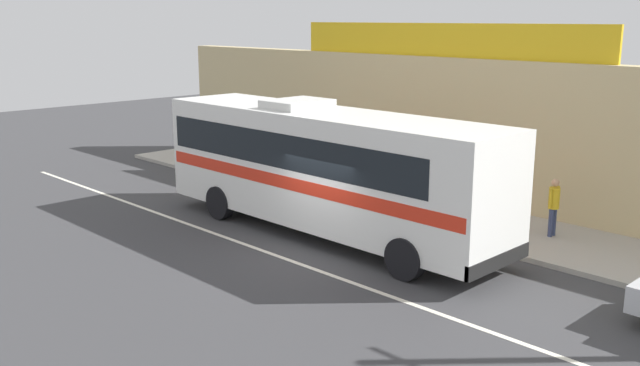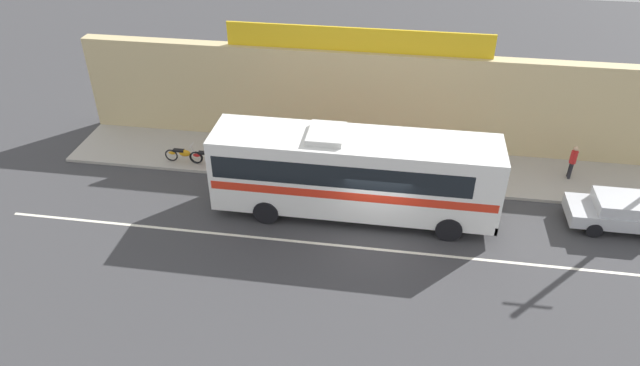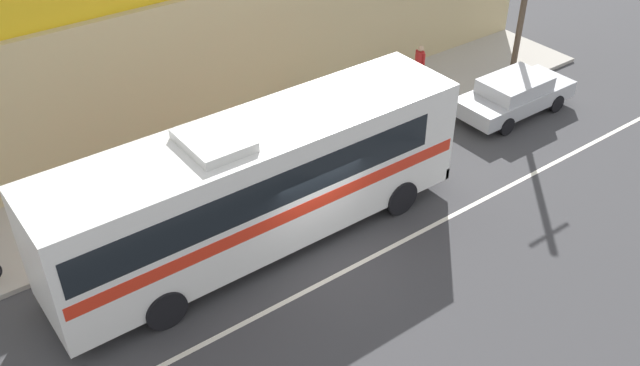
{
  "view_description": "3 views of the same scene",
  "coord_description": "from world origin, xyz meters",
  "px_view_note": "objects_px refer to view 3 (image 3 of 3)",
  "views": [
    {
      "loc": [
        12.7,
        -12.27,
        6.08
      ],
      "look_at": [
        -1.22,
        1.41,
        1.49
      ],
      "focal_mm": 39.59,
      "sensor_mm": 36.0,
      "label": 1
    },
    {
      "loc": [
        0.61,
        -18.17,
        14.54
      ],
      "look_at": [
        -2.47,
        1.81,
        1.09
      ],
      "focal_mm": 32.68,
      "sensor_mm": 36.0,
      "label": 2
    },
    {
      "loc": [
        -8.45,
        -11.18,
        12.31
      ],
      "look_at": [
        1.0,
        1.55,
        1.04
      ],
      "focal_mm": 39.48,
      "sensor_mm": 36.0,
      "label": 3
    }
  ],
  "objects_px": {
    "intercity_bus": "(256,181)",
    "pedestrian_by_curb": "(317,97)",
    "parked_car": "(514,94)",
    "pedestrian_near_shop": "(420,63)"
  },
  "relations": [
    {
      "from": "intercity_bus",
      "to": "pedestrian_near_shop",
      "type": "height_order",
      "value": "intercity_bus"
    },
    {
      "from": "intercity_bus",
      "to": "parked_car",
      "type": "xyz_separation_m",
      "value": [
        10.92,
        0.7,
        -1.33
      ]
    },
    {
      "from": "intercity_bus",
      "to": "pedestrian_near_shop",
      "type": "relative_size",
      "value": 7.07
    },
    {
      "from": "intercity_bus",
      "to": "pedestrian_by_curb",
      "type": "height_order",
      "value": "intercity_bus"
    },
    {
      "from": "intercity_bus",
      "to": "pedestrian_by_curb",
      "type": "bearing_deg",
      "value": 39.62
    },
    {
      "from": "pedestrian_by_curb",
      "to": "parked_car",
      "type": "bearing_deg",
      "value": -29.46
    },
    {
      "from": "pedestrian_near_shop",
      "to": "pedestrian_by_curb",
      "type": "bearing_deg",
      "value": 178.47
    },
    {
      "from": "pedestrian_by_curb",
      "to": "pedestrian_near_shop",
      "type": "height_order",
      "value": "pedestrian_by_curb"
    },
    {
      "from": "parked_car",
      "to": "pedestrian_near_shop",
      "type": "xyz_separation_m",
      "value": [
        -1.44,
        3.26,
        0.33
      ]
    },
    {
      "from": "parked_car",
      "to": "pedestrian_by_curb",
      "type": "relative_size",
      "value": 2.74
    }
  ]
}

